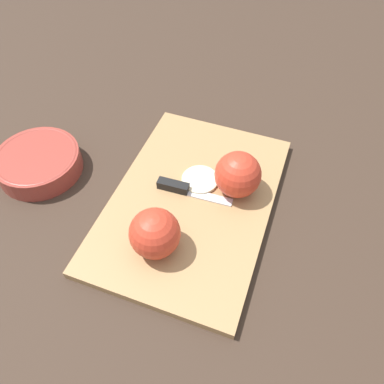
{
  "coord_description": "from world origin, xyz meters",
  "views": [
    {
      "loc": [
        -0.38,
        -0.13,
        0.54
      ],
      "look_at": [
        0.0,
        0.0,
        0.04
      ],
      "focal_mm": 35.0,
      "sensor_mm": 36.0,
      "label": 1
    }
  ],
  "objects": [
    {
      "name": "bowl",
      "position": [
        -0.02,
        0.31,
        0.02
      ],
      "size": [
        0.16,
        0.16,
        0.04
      ],
      "color": "#99382D",
      "rests_on": "ground_plane"
    },
    {
      "name": "knife",
      "position": [
        0.01,
        0.03,
        0.02
      ],
      "size": [
        0.02,
        0.14,
        0.02
      ],
      "rotation": [
        0.0,
        0.0,
        -1.55
      ],
      "color": "silver",
      "rests_on": "cutting_board"
    },
    {
      "name": "ground_plane",
      "position": [
        0.0,
        0.0,
        0.0
      ],
      "size": [
        4.0,
        4.0,
        0.0
      ],
      "primitive_type": "plane",
      "color": "#38281E"
    },
    {
      "name": "cutting_board",
      "position": [
        0.0,
        0.0,
        0.01
      ],
      "size": [
        0.41,
        0.28,
        0.02
      ],
      "color": "#A37A4C",
      "rests_on": "ground_plane"
    },
    {
      "name": "apple_half_right",
      "position": [
        0.05,
        -0.07,
        0.06
      ],
      "size": [
        0.08,
        0.08,
        0.08
      ],
      "rotation": [
        0.0,
        0.0,
        0.02
      ],
      "color": "red",
      "rests_on": "cutting_board"
    },
    {
      "name": "apple_half_left",
      "position": [
        -0.11,
        0.02,
        0.06
      ],
      "size": [
        0.08,
        0.08,
        0.08
      ],
      "rotation": [
        0.0,
        0.0,
        0.41
      ],
      "color": "red",
      "rests_on": "cutting_board"
    },
    {
      "name": "apple_slice",
      "position": [
        0.04,
        0.0,
        0.02
      ],
      "size": [
        0.07,
        0.07,
        0.01
      ],
      "color": "beige",
      "rests_on": "cutting_board"
    }
  ]
}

